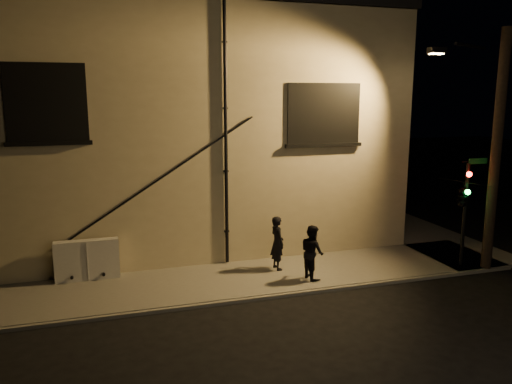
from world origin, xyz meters
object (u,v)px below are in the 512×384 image
object	(u,v)px
utility_cabinet	(87,260)
traffic_signal	(463,195)
pedestrian_a	(277,243)
pedestrian_b	(312,252)
streetlamp_pole	(493,147)

from	to	relation	value
utility_cabinet	traffic_signal	world-z (taller)	traffic_signal
pedestrian_a	pedestrian_b	distance (m)	1.31
utility_cabinet	pedestrian_b	size ratio (longest dim) A/B	1.13
utility_cabinet	pedestrian_a	distance (m)	5.84
pedestrian_b	traffic_signal	bearing A→B (deg)	-101.57
pedestrian_a	pedestrian_b	bearing A→B (deg)	-152.19
utility_cabinet	traffic_signal	size ratio (longest dim) A/B	0.53
streetlamp_pole	utility_cabinet	bearing A→B (deg)	168.12
pedestrian_b	traffic_signal	size ratio (longest dim) A/B	0.47
pedestrian_a	traffic_signal	size ratio (longest dim) A/B	0.49
pedestrian_a	pedestrian_b	size ratio (longest dim) A/B	1.05
pedestrian_a	traffic_signal	bearing A→B (deg)	-111.30
traffic_signal	streetlamp_pole	xyz separation A→B (m)	(0.76, -0.25, 1.52)
traffic_signal	streetlamp_pole	size ratio (longest dim) A/B	0.46
utility_cabinet	streetlamp_pole	world-z (taller)	streetlamp_pole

